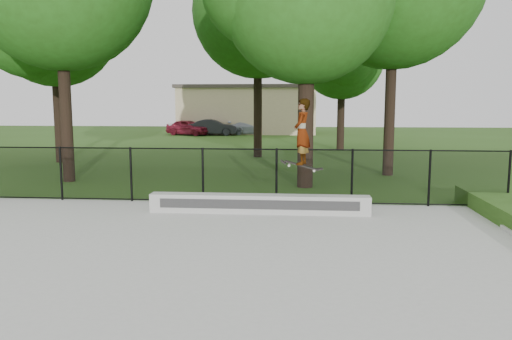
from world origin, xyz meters
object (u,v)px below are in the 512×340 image
object	(u,v)px
car_c	(252,128)
car_b	(213,127)
grind_ledge	(259,204)
skater_airborne	(302,133)
car_a	(188,128)

from	to	relation	value
car_c	car_b	bearing A→B (deg)	103.81
grind_ledge	skater_airborne	bearing A→B (deg)	-3.97
car_b	skater_airborne	distance (m)	30.66
car_c	grind_ledge	bearing A→B (deg)	177.19
grind_ledge	skater_airborne	size ratio (longest dim) A/B	3.07
skater_airborne	car_a	bearing A→B (deg)	107.61
grind_ledge	car_c	xyz separation A→B (m)	(-3.06, 30.99, 0.32)
grind_ledge	car_b	size ratio (longest dim) A/B	1.46
car_a	car_b	size ratio (longest dim) A/B	1.04
car_b	car_a	bearing A→B (deg)	88.22
grind_ledge	car_c	distance (m)	31.14
car_a	skater_airborne	distance (m)	31.12
car_b	car_c	size ratio (longest dim) A/B	0.95
grind_ledge	car_b	world-z (taller)	car_b
car_a	skater_airborne	world-z (taller)	skater_airborne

